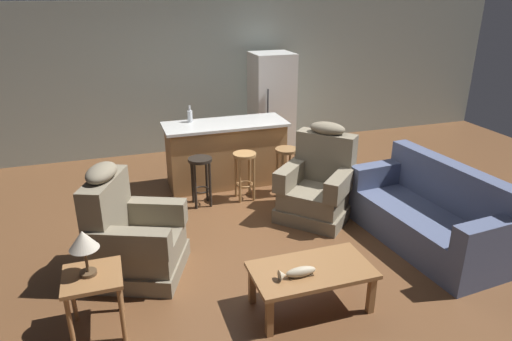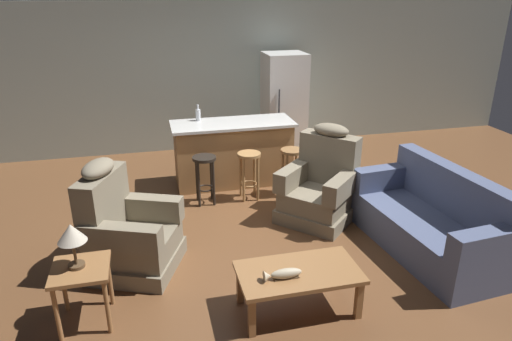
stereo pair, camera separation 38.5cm
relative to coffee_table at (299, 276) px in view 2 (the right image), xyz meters
name	(u,v)px [view 2 (the right image)]	position (x,y,z in m)	size (l,w,h in m)	color
ground_plane	(254,222)	(0.01, 1.74, -0.36)	(12.00, 12.00, 0.00)	brown
back_wall	(213,77)	(0.01, 4.86, 0.94)	(12.00, 0.05, 2.60)	#939E93
coffee_table	(299,276)	(0.00, 0.00, 0.00)	(1.10, 0.60, 0.42)	olive
fish_figurine	(283,274)	(-0.18, -0.08, 0.10)	(0.34, 0.10, 0.10)	#4C3823
couch	(432,222)	(1.79, 0.64, -0.02)	(1.00, 1.96, 0.94)	#4C5675
recliner_near_lamp	(126,232)	(-1.51, 1.09, 0.06)	(1.10, 1.10, 1.20)	#756B56
recliner_near_island	(321,187)	(0.87, 1.70, 0.06)	(1.19, 1.19, 1.20)	#756B56
end_table	(82,277)	(-1.87, 0.29, 0.10)	(0.48, 0.48, 0.56)	olive
table_lamp	(72,235)	(-1.89, 0.31, 0.50)	(0.24, 0.24, 0.41)	#4C3823
kitchen_island	(233,153)	(0.01, 3.09, 0.11)	(1.80, 0.70, 0.95)	#9E7042
bar_stool_left	(205,171)	(-0.50, 2.46, 0.11)	(0.32, 0.32, 0.68)	black
bar_stool_middle	(249,167)	(0.11, 2.46, 0.11)	(0.32, 0.32, 0.68)	#A87A47
bar_stool_right	(292,163)	(0.73, 2.46, 0.11)	(0.32, 0.32, 0.68)	olive
refrigerator	(284,104)	(1.17, 4.29, 0.52)	(0.70, 0.69, 1.76)	white
bottle_tall_green	(198,115)	(-0.46, 3.29, 0.68)	(0.07, 0.07, 0.24)	silver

